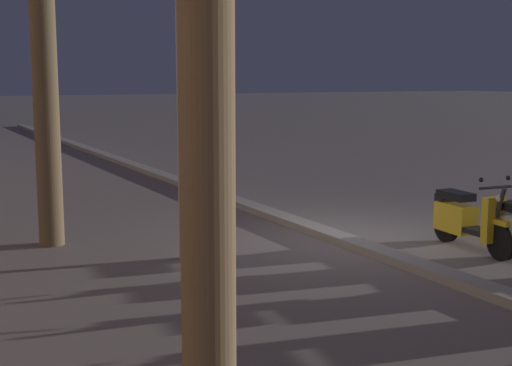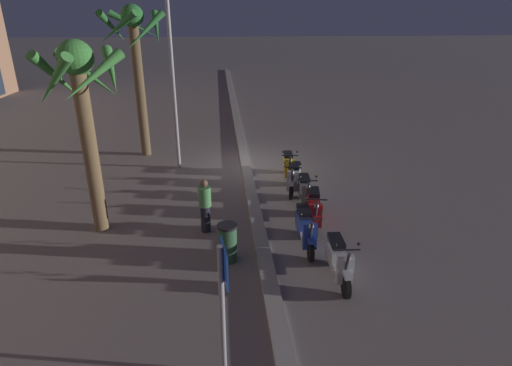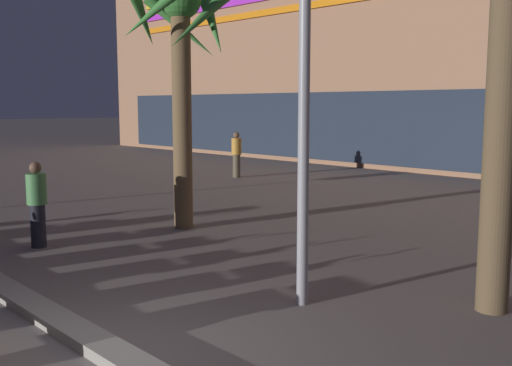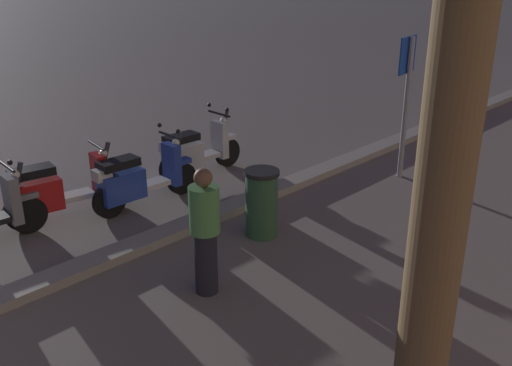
{
  "view_description": "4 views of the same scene",
  "coord_description": "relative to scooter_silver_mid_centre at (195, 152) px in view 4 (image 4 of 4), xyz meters",
  "views": [
    {
      "loc": [
        -9.0,
        6.27,
        2.55
      ],
      "look_at": [
        -2.01,
        2.62,
        1.37
      ],
      "focal_mm": 49.12,
      "sensor_mm": 36.0,
      "label": 1
    },
    {
      "loc": [
        -15.11,
        1.09,
        5.48
      ],
      "look_at": [
        -5.14,
        0.18,
        1.39
      ],
      "focal_mm": 29.04,
      "sensor_mm": 36.0,
      "label": 2
    },
    {
      "loc": [
        4.92,
        -2.65,
        2.48
      ],
      "look_at": [
        -1.87,
        3.75,
        1.24
      ],
      "focal_mm": 41.54,
      "sensor_mm": 36.0,
      "label": 3
    },
    {
      "loc": [
        -1.34,
        5.93,
        3.59
      ],
      "look_at": [
        -6.18,
        1.26,
        0.96
      ],
      "focal_mm": 40.51,
      "sensor_mm": 36.0,
      "label": 4
    }
  ],
  "objects": [
    {
      "name": "litter_bin",
      "position": [
        0.88,
        2.43,
        0.04
      ],
      "size": [
        0.48,
        0.48,
        0.95
      ],
      "color": "#2D5638",
      "rests_on": "ground"
    },
    {
      "name": "scooter_silver_mid_centre",
      "position": [
        0.0,
        0.0,
        0.0
      ],
      "size": [
        1.74,
        0.56,
        1.17
      ],
      "color": "black",
      "rests_on": "ground"
    },
    {
      "name": "scooter_blue_last_in_row",
      "position": [
        1.5,
        0.44,
        0.01
      ],
      "size": [
        1.85,
        0.56,
        1.17
      ],
      "color": "black",
      "rests_on": "ground"
    },
    {
      "name": "pedestrian_strolling_near_curb",
      "position": [
        2.37,
        2.98,
        0.34
      ],
      "size": [
        0.34,
        0.34,
        1.5
      ],
      "color": "black",
      "rests_on": "ground"
    },
    {
      "name": "crossing_sign",
      "position": [
        -2.48,
        2.56,
        1.06
      ],
      "size": [
        0.6,
        0.15,
        2.4
      ],
      "color": "#939399",
      "rests_on": "ground"
    },
    {
      "name": "scooter_red_gap_after_mid",
      "position": [
        2.58,
        -0.03,
        0.02
      ],
      "size": [
        1.85,
        0.64,
        1.04
      ],
      "color": "black",
      "rests_on": "ground"
    }
  ]
}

